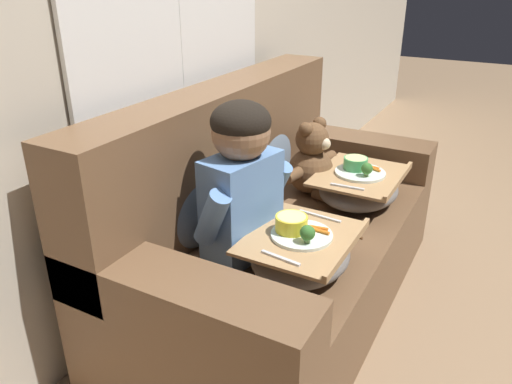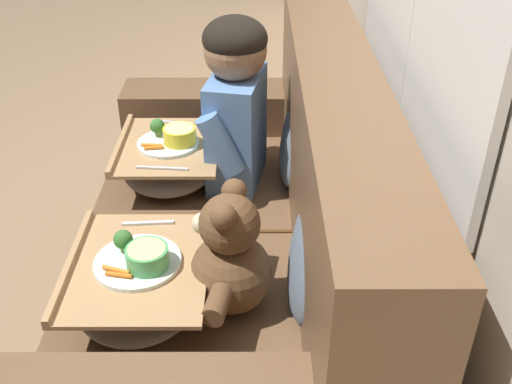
{
  "view_description": "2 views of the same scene",
  "coord_description": "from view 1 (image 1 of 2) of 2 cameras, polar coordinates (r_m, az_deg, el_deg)",
  "views": [
    {
      "loc": [
        -1.71,
        -0.78,
        1.4
      ],
      "look_at": [
        -0.11,
        0.09,
        0.57
      ],
      "focal_mm": 35.0,
      "sensor_mm": 36.0,
      "label": 1
    },
    {
      "loc": [
        1.51,
        0.1,
        1.53
      ],
      "look_at": [
        0.0,
        0.1,
        0.57
      ],
      "focal_mm": 42.0,
      "sensor_mm": 36.0,
      "label": 2
    }
  ],
  "objects": [
    {
      "name": "lap_tray_teddy",
      "position": [
        2.3,
        11.68,
        0.61
      ],
      "size": [
        0.44,
        0.36,
        0.21
      ],
      "color": "slate",
      "rests_on": "teddy_bear"
    },
    {
      "name": "couch",
      "position": [
        2.19,
        1.86,
        -4.62
      ],
      "size": [
        1.72,
        0.87,
        0.95
      ],
      "color": "brown",
      "rests_on": "ground_plane"
    },
    {
      "name": "throw_pillow_behind_child",
      "position": [
        1.91,
        -7.13,
        -0.86
      ],
      "size": [
        0.37,
        0.18,
        0.38
      ],
      "color": "slate",
      "rests_on": "couch"
    },
    {
      "name": "ground_plane",
      "position": [
        2.34,
        3.41,
        -12.25
      ],
      "size": [
        14.0,
        14.0,
        0.0
      ],
      "primitive_type": "plane",
      "color": "#8E7051"
    },
    {
      "name": "child_figure",
      "position": [
        1.74,
        -1.66,
        1.98
      ],
      "size": [
        0.43,
        0.23,
        0.58
      ],
      "color": "#5B84BC",
      "rests_on": "couch"
    },
    {
      "name": "teddy_bear",
      "position": [
        2.34,
        6.41,
        3.4
      ],
      "size": [
        0.38,
        0.27,
        0.36
      ],
      "color": "brown",
      "rests_on": "couch"
    },
    {
      "name": "throw_pillow_behind_teddy",
      "position": [
        2.42,
        1.69,
        4.87
      ],
      "size": [
        0.38,
        0.18,
        0.39
      ],
      "color": "slate",
      "rests_on": "couch"
    },
    {
      "name": "lap_tray_child",
      "position": [
        1.76,
        5.15,
        -6.81
      ],
      "size": [
        0.42,
        0.35,
        0.21
      ],
      "color": "slate",
      "rests_on": "child_figure"
    }
  ]
}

